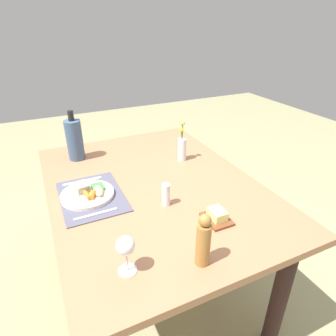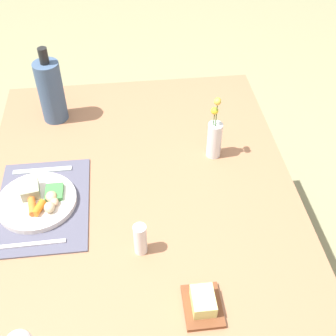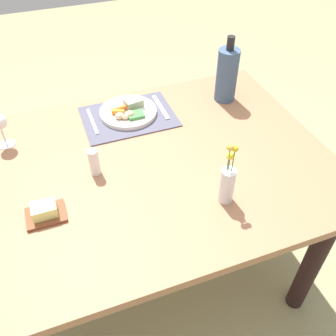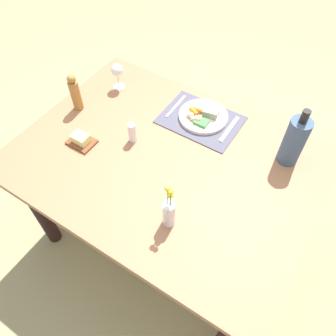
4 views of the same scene
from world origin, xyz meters
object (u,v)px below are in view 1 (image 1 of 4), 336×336
at_px(fork, 83,181).
at_px(knife, 96,214).
at_px(butter_dish, 217,216).
at_px(cooler_bottle, 75,140).
at_px(dinner_plate, 88,193).
at_px(pepper_mill, 203,241).
at_px(wine_glass, 126,247).
at_px(flower_vase, 182,147).
at_px(dining_table, 153,202).
at_px(salt_shaker, 166,195).

bearing_deg(fork, knife, 0.11).
distance_m(knife, butter_dish, 0.53).
bearing_deg(cooler_bottle, knife, -2.42).
height_order(dinner_plate, cooler_bottle, cooler_bottle).
relative_size(dinner_plate, pepper_mill, 1.21).
bearing_deg(wine_glass, flower_vase, 140.50).
height_order(butter_dish, flower_vase, flower_vase).
height_order(knife, butter_dish, butter_dish).
bearing_deg(pepper_mill, flower_vase, 157.37).
bearing_deg(cooler_bottle, dinner_plate, -3.24).
height_order(dining_table, dinner_plate, dinner_plate).
distance_m(dinner_plate, cooler_bottle, 0.47).
height_order(knife, salt_shaker, salt_shaker).
distance_m(fork, salt_shaker, 0.49).
xyz_separation_m(fork, salt_shaker, (0.37, 0.32, 0.05)).
xyz_separation_m(fork, pepper_mill, (0.75, 0.28, 0.09)).
xyz_separation_m(fork, wine_glass, (0.67, 0.03, 0.10)).
height_order(pepper_mill, wine_glass, pepper_mill).
bearing_deg(pepper_mill, fork, -159.43).
height_order(dinner_plate, salt_shaker, salt_shaker).
distance_m(dining_table, flower_vase, 0.39).
height_order(fork, butter_dish, butter_dish).
bearing_deg(dinner_plate, pepper_mill, 25.17).
bearing_deg(flower_vase, dining_table, -55.09).
relative_size(fork, wine_glass, 1.35).
bearing_deg(wine_glass, dinner_plate, -176.88).
height_order(dining_table, flower_vase, flower_vase).
bearing_deg(butter_dish, pepper_mill, -45.37).
relative_size(dining_table, salt_shaker, 13.07).
height_order(fork, knife, same).
bearing_deg(salt_shaker, dining_table, 175.89).
height_order(knife, pepper_mill, pepper_mill).
xyz_separation_m(knife, wine_glass, (0.36, 0.03, 0.10)).
distance_m(fork, cooler_bottle, 0.33).
distance_m(knife, salt_shaker, 0.32).
relative_size(cooler_bottle, wine_glass, 2.06).
bearing_deg(butter_dish, dining_table, -161.55).
bearing_deg(salt_shaker, cooler_bottle, -156.88).
xyz_separation_m(dining_table, fork, (-0.17, -0.33, 0.13)).
height_order(dining_table, fork, fork).
height_order(dinner_plate, fork, dinner_plate).
height_order(fork, pepper_mill, pepper_mill).
xyz_separation_m(dining_table, butter_dish, (0.40, 0.13, 0.14)).
bearing_deg(wine_glass, pepper_mill, 73.33).
bearing_deg(wine_glass, cooler_bottle, -179.86).
distance_m(dining_table, dinner_plate, 0.36).
bearing_deg(dining_table, pepper_mill, -4.83).
relative_size(dining_table, flower_vase, 5.67).
height_order(salt_shaker, wine_glass, wine_glass).
height_order(salt_shaker, pepper_mill, pepper_mill).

